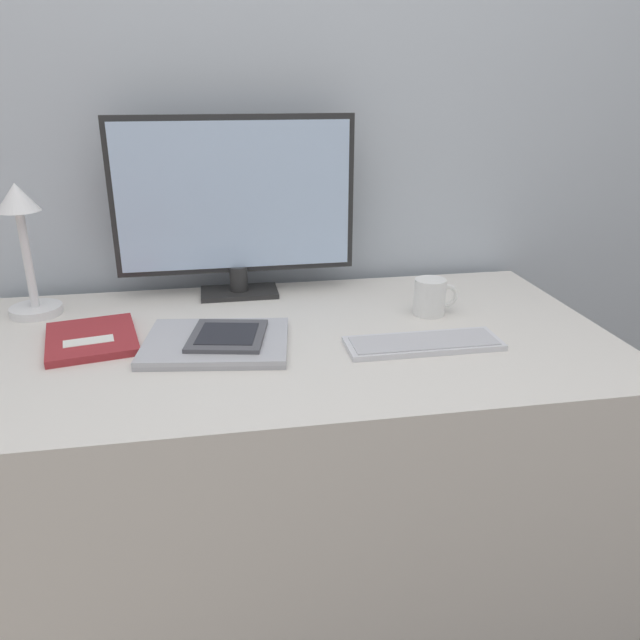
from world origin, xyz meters
name	(u,v)px	position (x,y,z in m)	size (l,w,h in m)	color
ground_plane	(297,631)	(0.00, 0.00, 0.00)	(10.00, 10.00, 0.00)	brown
wall_back	(260,100)	(0.00, 0.58, 1.20)	(3.60, 0.05, 2.40)	#B2BCC6
desk	(288,475)	(0.00, 0.13, 0.36)	(1.44, 0.77, 0.72)	silver
monitor	(235,203)	(-0.08, 0.44, 0.96)	(0.60, 0.11, 0.45)	#262626
keyboard	(423,343)	(0.28, 0.03, 0.73)	(0.33, 0.11, 0.01)	silver
laptop	(216,343)	(-0.15, 0.10, 0.73)	(0.33, 0.28, 0.02)	#A3A3A8
ereader	(228,336)	(-0.12, 0.10, 0.75)	(0.18, 0.20, 0.01)	#4C4C51
desk_lamp	(24,238)	(-0.57, 0.37, 0.91)	(0.12, 0.12, 0.31)	white
notebook	(92,339)	(-0.41, 0.17, 0.73)	(0.22, 0.25, 0.02)	maroon
coffee_mug	(431,297)	(0.36, 0.21, 0.77)	(0.11, 0.08, 0.09)	white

